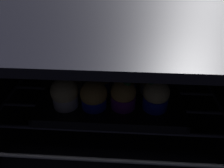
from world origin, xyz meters
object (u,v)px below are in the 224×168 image
muffin_row1_col1 (100,79)px  muffin_row2_col2 (126,68)px  muffin_row2_col0 (76,66)px  muffin_row2_col1 (102,67)px  muffin_row1_col2 (125,79)px  muffin_row0_col1 (94,95)px  muffin_row0_col3 (156,95)px  baking_tray (112,92)px  muffin_row1_col3 (152,80)px  muffin_row0_col0 (65,93)px  muffin_row0_col2 (123,95)px  muffin_row1_col0 (72,77)px  muffin_row2_col3 (151,67)px

muffin_row1_col1 → muffin_row2_col2: 9.19cm
muffin_row2_col0 → muffin_row2_col2: 13.86cm
muffin_row2_col1 → muffin_row2_col2: size_ratio=1.03×
muffin_row1_col2 → muffin_row2_col2: size_ratio=1.17×
muffin_row0_col1 → muffin_row0_col3: size_ratio=0.90×
muffin_row1_col1 → baking_tray: bearing=-3.3°
muffin_row0_col3 → muffin_row2_col0: muffin_row0_col3 is taller
muffin_row2_col0 → muffin_row0_col1: bearing=-63.8°
muffin_row0_col1 → muffin_row1_col3: bearing=27.6°
muffin_row0_col1 → muffin_row2_col2: bearing=62.5°
muffin_row0_col0 → muffin_row1_col2: 15.36cm
baking_tray → muffin_row2_col1: (-3.26, 6.69, 3.61)cm
muffin_row0_col0 → muffin_row2_col2: bearing=44.6°
muffin_row0_col0 → muffin_row2_col1: size_ratio=1.12×
muffin_row0_col1 → muffin_row2_col0: 15.31cm
muffin_row0_col3 → muffin_row1_col1: bearing=153.7°
muffin_row0_col0 → muffin_row2_col2: (13.84, 13.67, -0.54)cm
muffin_row1_col1 → muffin_row2_col1: muffin_row1_col1 is taller
muffin_row0_col2 → muffin_row2_col0: size_ratio=1.08×
muffin_row2_col0 → muffin_row0_col3: bearing=-32.4°
muffin_row0_col1 → muffin_row1_col0: bearing=133.6°
muffin_row0_col1 → muffin_row1_col2: 9.79cm
baking_tray → muffin_row0_col3: muffin_row0_col3 is taller
muffin_row1_col2 → baking_tray: bearing=177.8°
muffin_row0_col0 → muffin_row1_col3: 21.75cm
muffin_row0_col0 → muffin_row1_col1: 10.27cm
baking_tray → muffin_row1_col2: size_ratio=4.42×
muffin_row0_col0 → muffin_row0_col2: 13.50cm
muffin_row0_col3 → muffin_row1_col3: size_ratio=1.03×
muffin_row1_col0 → muffin_row2_col1: bearing=45.1°
muffin_row0_col0 → muffin_row0_col1: bearing=0.2°
muffin_row0_col3 → muffin_row1_col1: size_ratio=1.06×
muffin_row2_col3 → muffin_row0_col2: bearing=-118.7°
muffin_row0_col0 → muffin_row1_col2: (13.74, 6.87, 0.03)cm
muffin_row0_col2 → muffin_row0_col3: (7.35, 0.01, 0.16)cm
muffin_row0_col2 → muffin_row1_col2: muffin_row1_col2 is taller
muffin_row0_col1 → muffin_row1_col0: 9.32cm
muffin_row0_col2 → muffin_row1_col2: (0.24, 6.37, 0.22)cm
muffin_row1_col3 → muffin_row1_col1: bearing=-179.7°
muffin_row0_col0 → muffin_row1_col0: same height
muffin_row2_col2 → muffin_row2_col3: 7.15cm
muffin_row1_col3 → muffin_row2_col2: 9.27cm
muffin_row1_col0 → muffin_row1_col2: 13.42cm
muffin_row2_col0 → muffin_row2_col1: size_ratio=1.03×
muffin_row1_col1 → muffin_row2_col2: bearing=45.0°
muffin_row0_col1 → muffin_row1_col0: muffin_row1_col0 is taller
muffin_row2_col0 → muffin_row2_col1: muffin_row2_col0 is taller
muffin_row2_col1 → muffin_row0_col0: bearing=-117.8°
muffin_row0_col3 → muffin_row0_col2: bearing=-179.9°
muffin_row1_col3 → muffin_row0_col3: bearing=-87.1°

